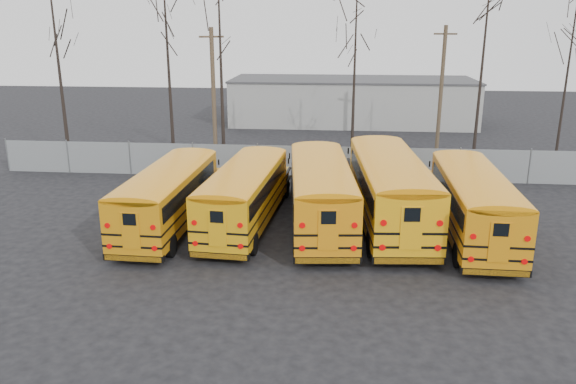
# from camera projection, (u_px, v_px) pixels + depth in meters

# --- Properties ---
(ground) EXTENTS (120.00, 120.00, 0.00)m
(ground) POSITION_uv_depth(u_px,v_px,m) (314.00, 258.00, 22.59)
(ground) COLOR black
(ground) RESTS_ON ground
(fence) EXTENTS (40.00, 0.04, 2.00)m
(fence) POSITION_uv_depth(u_px,v_px,m) (323.00, 163.00, 33.73)
(fence) COLOR gray
(fence) RESTS_ON ground
(distant_building) EXTENTS (22.00, 8.00, 4.00)m
(distant_building) POSITION_uv_depth(u_px,v_px,m) (352.00, 102.00, 52.33)
(distant_building) COLOR #999995
(distant_building) RESTS_ON ground
(bus_a) EXTENTS (2.69, 10.47, 2.91)m
(bus_a) POSITION_uv_depth(u_px,v_px,m) (170.00, 192.00, 25.46)
(bus_a) COLOR black
(bus_a) RESTS_ON ground
(bus_b) EXTENTS (3.15, 10.63, 2.94)m
(bus_b) POSITION_uv_depth(u_px,v_px,m) (246.00, 190.00, 25.68)
(bus_b) COLOR black
(bus_b) RESTS_ON ground
(bus_c) EXTENTS (3.63, 11.46, 3.16)m
(bus_c) POSITION_uv_depth(u_px,v_px,m) (321.00, 188.00, 25.56)
(bus_c) COLOR black
(bus_c) RESTS_ON ground
(bus_d) EXTENTS (3.63, 12.20, 3.37)m
(bus_d) POSITION_uv_depth(u_px,v_px,m) (389.00, 184.00, 25.75)
(bus_d) COLOR black
(bus_d) RESTS_ON ground
(bus_e) EXTENTS (2.72, 10.85, 3.02)m
(bus_e) POSITION_uv_depth(u_px,v_px,m) (473.00, 198.00, 24.36)
(bus_e) COLOR black
(bus_e) RESTS_ON ground
(utility_pole_left) EXTENTS (1.50, 0.67, 8.81)m
(utility_pole_left) POSITION_uv_depth(u_px,v_px,m) (214.00, 96.00, 36.17)
(utility_pole_left) COLOR brown
(utility_pole_left) RESTS_ON ground
(utility_pole_right) EXTENTS (1.58, 0.38, 8.92)m
(utility_pole_right) POSITION_uv_depth(u_px,v_px,m) (441.00, 89.00, 39.83)
(utility_pole_right) COLOR #4E3E2C
(utility_pole_right) RESTS_ON ground
(tree_0) EXTENTS (0.26, 0.26, 11.95)m
(tree_0) POSITION_uv_depth(u_px,v_px,m) (60.00, 73.00, 35.90)
(tree_0) COLOR black
(tree_0) RESTS_ON ground
(tree_1) EXTENTS (0.26, 0.26, 12.55)m
(tree_1) POSITION_uv_depth(u_px,v_px,m) (169.00, 67.00, 36.80)
(tree_1) COLOR black
(tree_1) RESTS_ON ground
(tree_2) EXTENTS (0.26, 0.26, 11.78)m
(tree_2) POSITION_uv_depth(u_px,v_px,m) (221.00, 75.00, 35.76)
(tree_2) COLOR black
(tree_2) RESTS_ON ground
(tree_3) EXTENTS (0.26, 0.26, 11.26)m
(tree_3) POSITION_uv_depth(u_px,v_px,m) (354.00, 78.00, 36.06)
(tree_3) COLOR black
(tree_3) RESTS_ON ground
(tree_4) EXTENTS (0.26, 0.26, 12.77)m
(tree_4) POSITION_uv_depth(u_px,v_px,m) (482.00, 70.00, 33.43)
(tree_4) COLOR black
(tree_4) RESTS_ON ground
(tree_5) EXTENTS (0.26, 0.26, 11.95)m
(tree_5) POSITION_uv_depth(u_px,v_px,m) (567.00, 76.00, 34.02)
(tree_5) COLOR black
(tree_5) RESTS_ON ground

